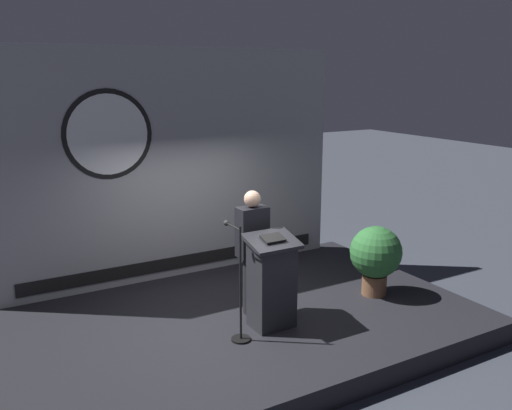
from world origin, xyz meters
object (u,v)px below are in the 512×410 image
(potted_plant, at_px, (376,255))
(speaker_person, at_px, (252,252))
(microphone_stand, at_px, (239,300))
(podium, at_px, (272,282))

(potted_plant, bearing_deg, speaker_person, 169.39)
(speaker_person, height_order, potted_plant, speaker_person)
(speaker_person, relative_size, microphone_stand, 1.17)
(speaker_person, bearing_deg, microphone_stand, -131.78)
(podium, bearing_deg, potted_plant, 4.11)
(podium, bearing_deg, speaker_person, 91.12)
(podium, height_order, microphone_stand, microphone_stand)
(potted_plant, bearing_deg, microphone_stand, -174.38)
(podium, xyz_separation_m, potted_plant, (1.85, 0.13, 0.01))
(speaker_person, distance_m, microphone_stand, 0.86)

